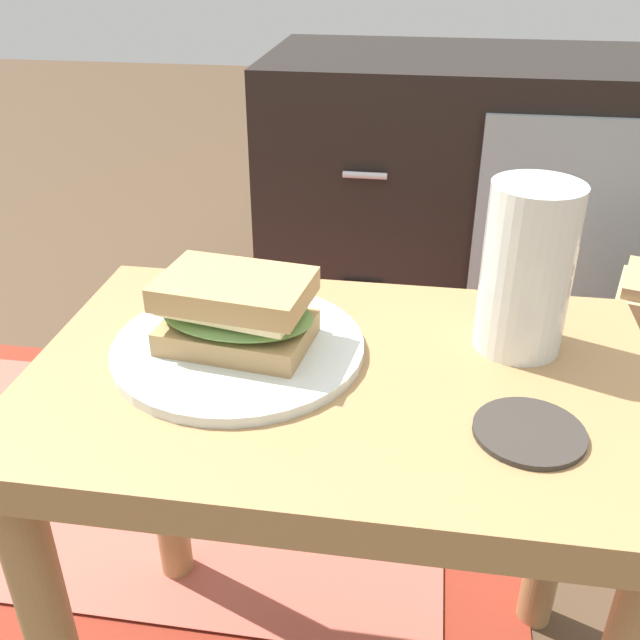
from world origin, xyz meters
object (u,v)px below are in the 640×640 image
sandwich_front (236,311)px  tv_cabinet (500,201)px  plate (239,347)px  coaster (529,432)px  beer_glass (526,273)px

sandwich_front → tv_cabinet: bearing=71.3°
plate → sandwich_front: sandwich_front is taller
coaster → tv_cabinet: bearing=86.6°
tv_cabinet → sandwich_front: bearing=-108.7°
plate → sandwich_front: (0.00, 0.00, 0.04)m
tv_cabinet → plate: tv_cabinet is taller
sandwich_front → beer_glass: beer_glass is taller
tv_cabinet → coaster: (-0.06, -1.02, 0.17)m
beer_glass → sandwich_front: bearing=-168.4°
sandwich_front → beer_glass: bearing=11.6°
tv_cabinet → coaster: 1.03m
plate → beer_glass: (0.26, 0.05, 0.07)m
sandwich_front → coaster: sandwich_front is taller
tv_cabinet → beer_glass: beer_glass is taller
coaster → sandwich_front: bearing=161.5°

